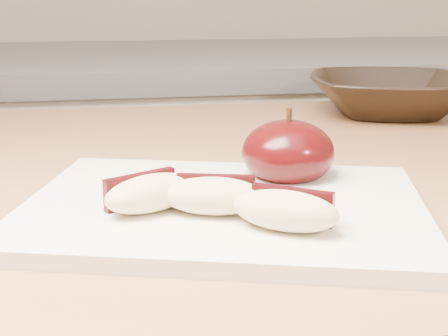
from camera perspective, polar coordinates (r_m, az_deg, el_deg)
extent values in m
cube|color=silver|center=(1.40, -9.93, -10.04)|extent=(2.40, 0.60, 0.90)
cube|color=slate|center=(1.27, -10.95, 9.40)|extent=(2.40, 0.62, 0.04)
cube|color=#AD7B4B|center=(0.59, -11.23, -2.01)|extent=(1.64, 0.64, 0.04)
cube|color=white|center=(0.45, 0.00, -3.72)|extent=(0.34, 0.28, 0.01)
ellipsoid|color=black|center=(0.51, 5.87, 1.42)|extent=(0.08, 0.08, 0.05)
cylinder|color=black|center=(0.51, 5.97, 4.86)|extent=(0.00, 0.00, 0.01)
ellipsoid|color=beige|center=(0.43, -6.68, -2.30)|extent=(0.08, 0.06, 0.03)
cube|color=black|center=(0.45, -7.68, -1.95)|extent=(0.05, 0.03, 0.02)
ellipsoid|color=beige|center=(0.42, -0.98, -2.57)|extent=(0.08, 0.05, 0.03)
cube|color=black|center=(0.44, -0.78, -2.09)|extent=(0.05, 0.02, 0.02)
ellipsoid|color=beige|center=(0.40, 5.63, -3.90)|extent=(0.08, 0.07, 0.03)
cube|color=black|center=(0.41, 6.26, -3.39)|extent=(0.05, 0.04, 0.02)
imported|color=black|center=(0.86, 14.96, 6.48)|extent=(0.25, 0.25, 0.05)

